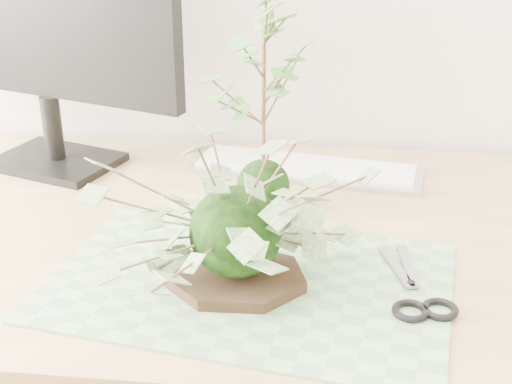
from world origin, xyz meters
TOP-DOWN VIEW (x-y plane):
  - desk at (-0.04, 1.23)m, footprint 1.60×0.70m
  - cutting_mat at (-0.00, 1.08)m, footprint 0.54×0.41m
  - stone_dish at (-0.02, 1.07)m, footprint 0.19×0.19m
  - ivy_kokedama at (-0.02, 1.07)m, footprint 0.36×0.36m
  - maple_kokedama at (-0.01, 1.30)m, footprint 0.19×0.19m
  - keyboard at (0.05, 1.45)m, footprint 0.41×0.18m
  - monitor at (-0.39, 1.44)m, footprint 0.49×0.21m
  - scissors at (0.20, 1.05)m, footprint 0.09×0.18m

SIDE VIEW (x-z plane):
  - desk at x=-0.04m, z-range 0.28..1.02m
  - cutting_mat at x=0.00m, z-range 0.74..0.74m
  - keyboard at x=0.05m, z-range 0.74..0.75m
  - scissors at x=0.20m, z-range 0.74..0.75m
  - stone_dish at x=-0.02m, z-range 0.74..0.76m
  - ivy_kokedama at x=-0.02m, z-range 0.76..0.98m
  - maple_kokedama at x=-0.01m, z-range 0.81..1.14m
  - monitor at x=-0.39m, z-range 0.77..1.23m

